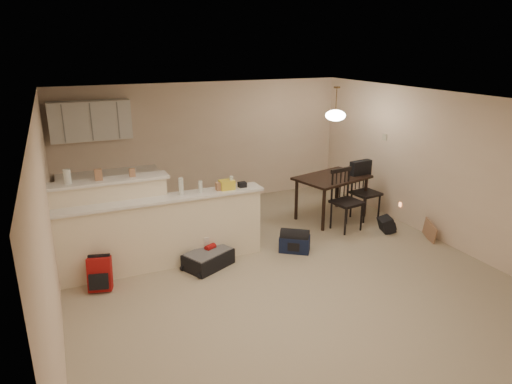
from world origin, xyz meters
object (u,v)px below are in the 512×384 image
pendant_lamp (336,115)px  navy_duffel (295,244)px  dining_table (332,182)px  red_backpack (100,274)px  dining_chair_far (366,192)px  black_daypack (386,225)px  dining_chair_near (347,201)px  suitcase (208,259)px

pendant_lamp → navy_duffel: pendant_lamp is taller
dining_table → navy_duffel: 1.81m
red_backpack → dining_chair_far: bearing=23.0°
dining_chair_far → black_daypack: 0.82m
dining_table → black_daypack: 1.28m
dining_chair_near → red_backpack: size_ratio=2.40×
pendant_lamp → dining_chair_far: 1.59m
pendant_lamp → dining_chair_near: 1.56m
dining_chair_near → suitcase: (-2.73, -0.38, -0.43)m
pendant_lamp → dining_chair_near: bearing=-96.0°
dining_chair_near → dining_chair_far: dining_chair_near is taller
red_backpack → dining_table: bearing=27.7°
dining_table → navy_duffel: (-1.35, -1.05, -0.60)m
red_backpack → pendant_lamp: bearing=27.7°
dining_table → red_backpack: dining_table is taller
dining_table → black_daypack: (0.54, -0.99, -0.60)m
pendant_lamp → suitcase: 3.51m
dining_table → suitcase: 3.03m
dining_chair_near → dining_chair_far: bearing=17.0°
dining_chair_near → dining_chair_far: size_ratio=1.02×
pendant_lamp → navy_duffel: size_ratio=1.29×
dining_table → dining_chair_far: dining_chair_far is taller
dining_chair_near → suitcase: 2.79m
red_backpack → black_daypack: 4.90m
pendant_lamp → suitcase: size_ratio=0.89×
navy_duffel → dining_table: bearing=73.3°
navy_duffel → black_daypack: size_ratio=1.63×
black_daypack → navy_duffel: bearing=109.1°
dining_chair_near → dining_chair_far: (0.65, 0.33, -0.01)m
dining_chair_far → navy_duffel: (-1.94, -0.76, -0.41)m
pendant_lamp → red_backpack: bearing=-166.6°
dining_chair_far → suitcase: 3.49m
suitcase → navy_duffel: bearing=-28.4°
dining_chair_far → suitcase: size_ratio=1.54×
pendant_lamp → red_backpack: size_ratio=1.34×
pendant_lamp → suitcase: bearing=-160.5°
black_daypack → dining_chair_far: bearing=13.5°
red_backpack → dining_chair_near: bearing=20.0°
dining_chair_near → navy_duffel: 1.43m
dining_chair_far → navy_duffel: 2.13m
suitcase → red_backpack: red_backpack is taller
dining_table → pendant_lamp: size_ratio=2.43×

